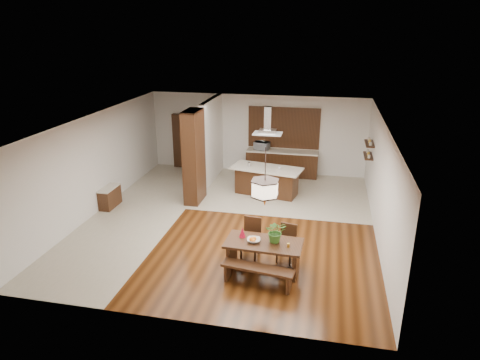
% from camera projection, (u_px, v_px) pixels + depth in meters
% --- Properties ---
extents(room_shell, '(9.00, 9.04, 2.92)m').
position_uv_depth(room_shell, '(229.00, 151.00, 11.54)').
color(room_shell, '#3A1D0A').
rests_on(room_shell, ground).
extents(tile_hallway, '(2.50, 9.00, 0.01)m').
position_uv_depth(tile_hallway, '(140.00, 212.00, 12.77)').
color(tile_hallway, beige).
rests_on(tile_hallway, ground).
extents(tile_kitchen, '(5.50, 4.00, 0.01)m').
position_uv_depth(tile_kitchen, '(283.00, 192.00, 14.30)').
color(tile_kitchen, beige).
rests_on(tile_kitchen, ground).
extents(soffit_band, '(8.00, 9.00, 0.02)m').
position_uv_depth(soffit_band, '(229.00, 121.00, 11.26)').
color(soffit_band, '#3C1B0F').
rests_on(soffit_band, room_shell).
extents(partition_pier, '(0.45, 1.00, 2.90)m').
position_uv_depth(partition_pier, '(194.00, 157.00, 13.12)').
color(partition_pier, black).
rests_on(partition_pier, ground).
extents(partition_stub, '(0.18, 2.40, 2.90)m').
position_uv_depth(partition_stub, '(212.00, 140.00, 15.05)').
color(partition_stub, silver).
rests_on(partition_stub, ground).
extents(hallway_console, '(0.37, 0.88, 0.63)m').
position_uv_depth(hallway_console, '(110.00, 197.00, 13.05)').
color(hallway_console, black).
rests_on(hallway_console, ground).
extents(hallway_doorway, '(1.10, 0.20, 2.10)m').
position_uv_depth(hallway_doorway, '(187.00, 141.00, 16.45)').
color(hallway_doorway, black).
rests_on(hallway_doorway, ground).
extents(rear_counter, '(2.60, 0.62, 0.95)m').
position_uv_depth(rear_counter, '(282.00, 163.00, 15.75)').
color(rear_counter, black).
rests_on(rear_counter, ground).
extents(kitchen_window, '(2.60, 0.08, 1.50)m').
position_uv_depth(kitchen_window, '(284.00, 128.00, 15.56)').
color(kitchen_window, '#A66F31').
rests_on(kitchen_window, room_shell).
extents(shelf_lower, '(0.26, 0.90, 0.04)m').
position_uv_depth(shelf_lower, '(368.00, 156.00, 13.41)').
color(shelf_lower, black).
rests_on(shelf_lower, room_shell).
extents(shelf_upper, '(0.26, 0.90, 0.04)m').
position_uv_depth(shelf_upper, '(369.00, 143.00, 13.27)').
color(shelf_upper, black).
rests_on(shelf_upper, room_shell).
extents(dining_table, '(1.75, 0.93, 0.71)m').
position_uv_depth(dining_table, '(264.00, 249.00, 9.58)').
color(dining_table, black).
rests_on(dining_table, ground).
extents(dining_bench, '(1.60, 0.56, 0.44)m').
position_uv_depth(dining_bench, '(258.00, 276.00, 9.12)').
color(dining_bench, black).
rests_on(dining_bench, ground).
extents(dining_chair_left, '(0.47, 0.47, 0.96)m').
position_uv_depth(dining_chair_left, '(250.00, 238.00, 10.17)').
color(dining_chair_left, black).
rests_on(dining_chair_left, ground).
extents(dining_chair_right, '(0.47, 0.47, 0.90)m').
position_uv_depth(dining_chair_right, '(286.00, 244.00, 9.98)').
color(dining_chair_right, black).
rests_on(dining_chair_right, ground).
extents(pendant_lantern, '(0.64, 0.64, 1.31)m').
position_uv_depth(pendant_lantern, '(265.00, 177.00, 9.00)').
color(pendant_lantern, '#FFE4C3').
rests_on(pendant_lantern, room_shell).
extents(foliage_plant, '(0.54, 0.49, 0.52)m').
position_uv_depth(foliage_plant, '(276.00, 231.00, 9.44)').
color(foliage_plant, '#356923').
rests_on(foliage_plant, dining_table).
extents(fruit_bowl, '(0.32, 0.32, 0.07)m').
position_uv_depth(fruit_bowl, '(254.00, 240.00, 9.52)').
color(fruit_bowl, beige).
rests_on(fruit_bowl, dining_table).
extents(napkin_cone, '(0.20, 0.20, 0.23)m').
position_uv_depth(napkin_cone, '(242.00, 232.00, 9.71)').
color(napkin_cone, '#B70D29').
rests_on(napkin_cone, dining_table).
extents(gold_ornament, '(0.08, 0.08, 0.09)m').
position_uv_depth(gold_ornament, '(288.00, 245.00, 9.29)').
color(gold_ornament, gold).
rests_on(gold_ornament, dining_table).
extents(kitchen_island, '(2.40, 1.39, 0.93)m').
position_uv_depth(kitchen_island, '(267.00, 180.00, 13.98)').
color(kitchen_island, black).
rests_on(kitchen_island, ground).
extents(range_hood, '(0.90, 0.55, 0.87)m').
position_uv_depth(range_hood, '(268.00, 121.00, 13.31)').
color(range_hood, silver).
rests_on(range_hood, room_shell).
extents(island_cup, '(0.14, 0.14, 0.09)m').
position_uv_depth(island_cup, '(279.00, 168.00, 13.63)').
color(island_cup, white).
rests_on(island_cup, kitchen_island).
extents(microwave, '(0.61, 0.51, 0.29)m').
position_uv_depth(microwave, '(262.00, 146.00, 15.68)').
color(microwave, silver).
rests_on(microwave, rear_counter).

